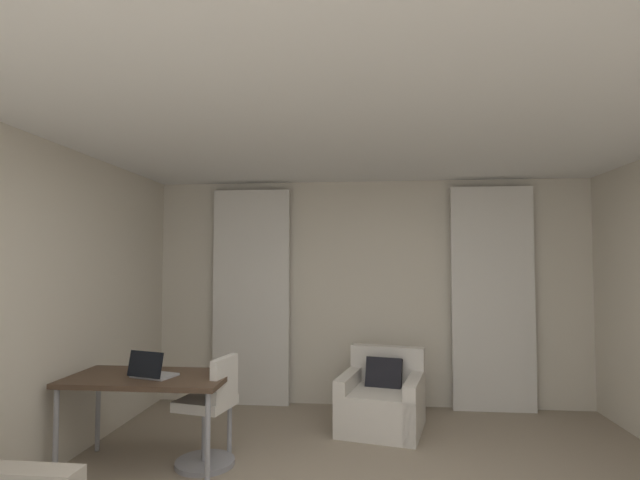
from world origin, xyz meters
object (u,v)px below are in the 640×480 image
(desk, at_px, (149,383))
(laptop, at_px, (152,372))
(armchair, at_px, (382,402))
(desk_chair, at_px, (210,417))

(desk, height_order, laptop, laptop)
(laptop, bearing_deg, armchair, 31.50)
(armchair, height_order, laptop, laptop)
(armchair, distance_m, laptop, 2.25)
(desk, xyz_separation_m, laptop, (0.05, -0.06, 0.11))
(armchair, bearing_deg, laptop, -148.50)
(desk, distance_m, laptop, 0.13)
(armchair, relative_size, desk, 0.75)
(desk, relative_size, desk_chair, 1.46)
(desk_chair, bearing_deg, desk, -171.01)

